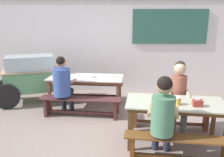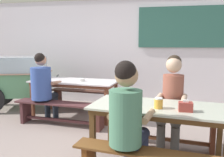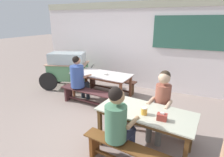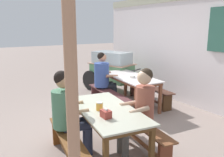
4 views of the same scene
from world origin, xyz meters
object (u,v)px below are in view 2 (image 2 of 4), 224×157
at_px(bench_near_back, 163,128).
at_px(person_right_near_table, 172,98).
at_px(dining_table_far, 74,84).
at_px(condiment_jar, 158,103).
at_px(soup_bowl, 81,80).
at_px(dining_table_near, 158,112).
at_px(bench_far_back, 86,97).
at_px(person_near_front, 128,116).
at_px(person_left_back_turned, 43,84).
at_px(food_cart, 20,78).
at_px(bench_far_front, 61,110).
at_px(tissue_box, 186,107).

bearing_deg(bench_near_back, person_right_near_table, -40.62).
bearing_deg(dining_table_far, condiment_jar, -46.43).
height_order(person_right_near_table, soup_bowl, person_right_near_table).
height_order(dining_table_near, bench_far_back, dining_table_near).
xyz_separation_m(bench_near_back, person_near_front, (-0.37, -1.05, 0.47)).
height_order(person_right_near_table, condiment_jar, person_right_near_table).
bearing_deg(person_left_back_turned, person_near_front, -42.17).
distance_m(food_cart, soup_bowl, 1.64).
distance_m(bench_far_back, soup_bowl, 0.80).
bearing_deg(person_right_near_table, dining_table_near, -110.09).
bearing_deg(food_cart, soup_bowl, -14.02).
xyz_separation_m(dining_table_near, bench_far_back, (-1.61, 2.20, -0.38)).
xyz_separation_m(bench_far_front, soup_bowl, (0.21, 0.52, 0.47)).
height_order(dining_table_near, soup_bowl, soup_bowl).
xyz_separation_m(bench_far_back, soup_bowl, (0.11, -0.62, 0.48)).
height_order(dining_table_far, dining_table_near, same).
relative_size(food_cart, condiment_jar, 14.90).
xyz_separation_m(bench_near_back, food_cart, (-3.17, 1.41, 0.42)).
height_order(bench_far_back, person_near_front, person_near_front).
height_order(dining_table_far, condiment_jar, condiment_jar).
bearing_deg(dining_table_near, soup_bowl, 133.58).
distance_m(dining_table_near, bench_far_back, 2.75).
xyz_separation_m(person_left_back_turned, tissue_box, (2.37, -1.32, 0.06)).
xyz_separation_m(tissue_box, soup_bowl, (-1.78, 1.75, -0.03)).
bearing_deg(bench_far_back, tissue_box, -51.43).
bearing_deg(dining_table_near, person_right_near_table, 69.91).
distance_m(dining_table_near, bench_near_back, 0.69).
distance_m(person_left_back_turned, tissue_box, 2.71).
bearing_deg(person_left_back_turned, tissue_box, -29.07).
relative_size(food_cart, person_left_back_turned, 1.39).
relative_size(bench_far_back, person_right_near_table, 1.27).
relative_size(bench_far_front, food_cart, 0.97).
relative_size(dining_table_far, dining_table_near, 1.06).
distance_m(bench_far_back, bench_near_back, 2.34).
bearing_deg(condiment_jar, dining_table_near, 89.17).
relative_size(dining_table_far, tissue_box, 12.09).
xyz_separation_m(bench_near_back, condiment_jar, (-0.07, -0.68, 0.53)).
relative_size(dining_table_far, food_cart, 0.97).
height_order(dining_table_far, person_left_back_turned, person_left_back_turned).
bearing_deg(tissue_box, person_left_back_turned, 150.93).
bearing_deg(bench_near_back, person_near_front, -109.67).
height_order(dining_table_near, food_cart, food_cart).
distance_m(tissue_box, condiment_jar, 0.29).
relative_size(bench_far_front, condiment_jar, 14.39).
bearing_deg(bench_far_front, bench_near_back, -15.32).
height_order(bench_far_front, condiment_jar, condiment_jar).
xyz_separation_m(dining_table_near, soup_bowl, (-1.50, 1.58, 0.10)).
relative_size(dining_table_near, bench_far_front, 0.95).
relative_size(bench_near_back, soup_bowl, 11.99).
bearing_deg(person_right_near_table, bench_far_front, 163.00).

